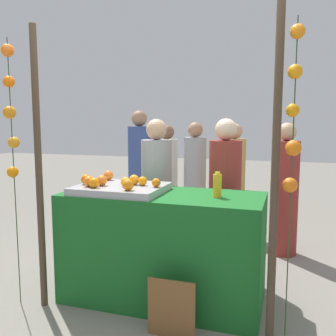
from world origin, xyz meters
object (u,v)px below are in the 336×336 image
Objects in this scene: vendor_left at (157,200)px; stall_counter at (163,247)px; chalkboard_sign at (172,309)px; juice_bottle at (217,185)px; orange_0 at (94,183)px; vendor_right at (225,204)px; orange_1 at (156,183)px.

stall_counter is at bearing -66.23° from vendor_left.
stall_counter is at bearing 115.06° from chalkboard_sign.
vendor_left is (-0.76, 0.67, -0.31)m from juice_bottle.
vendor_left is at bearing 114.35° from chalkboard_sign.
juice_bottle reaches higher than stall_counter.
stall_counter is 0.77m from vendor_left.
vendor_right reaches higher than orange_0.
vendor_left is (-0.25, 0.70, -0.31)m from orange_1.
juice_bottle is at bearing 13.04° from orange_0.
stall_counter is 8.24× the size of juice_bottle.
vendor_left is at bearing 113.77° from stall_counter.
orange_0 is at bearing -104.16° from vendor_left.
vendor_left is at bearing 75.84° from orange_0.
chalkboard_sign is at bearing -21.01° from orange_0.
chalkboard_sign is (0.29, -0.49, -0.83)m from orange_1.
orange_0 is 0.05× the size of vendor_left.
orange_0 is 1.01m from juice_bottle.
orange_0 is at bearing -135.60° from vendor_right.
orange_1 is (-0.04, -0.04, 0.57)m from stall_counter.
orange_1 is at bearing -135.72° from stall_counter.
vendor_right is at bearing 57.45° from orange_1.
orange_0 is 0.42× the size of juice_bottle.
orange_1 is at bearing -122.55° from vendor_right.
orange_0 is at bearing 158.99° from chalkboard_sign.
orange_1 is at bearing -176.31° from juice_bottle.
vendor_left is 0.71m from vendor_right.
orange_0 is 0.98m from vendor_left.
vendor_left is at bearing -178.51° from vendor_right.
stall_counter is 0.84m from vendor_right.
juice_bottle is at bearing -85.76° from vendor_right.
orange_1 reaches higher than chalkboard_sign.
chalkboard_sign is at bearing -112.90° from juice_bottle.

